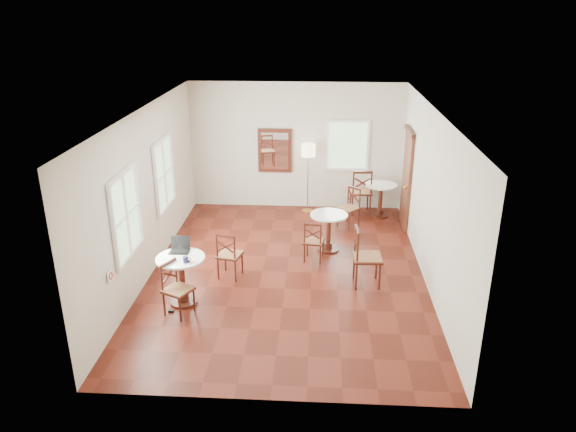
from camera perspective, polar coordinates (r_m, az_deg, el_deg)
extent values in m
plane|color=#55190E|center=(10.15, -0.10, -5.88)|extent=(7.00, 7.00, 0.00)
cube|color=beige|center=(12.89, 0.85, 7.32)|extent=(5.00, 0.02, 3.00)
cube|color=beige|center=(6.36, -2.06, -8.44)|extent=(5.00, 0.02, 3.00)
cube|color=beige|center=(10.01, -14.56, 2.34)|extent=(0.02, 7.00, 3.00)
cube|color=beige|center=(9.73, 14.77, 1.76)|extent=(0.02, 7.00, 3.00)
cube|color=white|center=(9.15, -0.11, 11.01)|extent=(5.00, 7.00, 0.02)
cube|color=brown|center=(12.10, 12.34, 3.63)|extent=(0.06, 0.90, 2.10)
cube|color=#421B10|center=(11.81, 12.67, 8.71)|extent=(0.08, 1.02, 0.08)
sphere|color=#BF8C3F|center=(11.80, 12.25, 2.93)|extent=(0.07, 0.07, 0.07)
cube|color=#501F15|center=(12.91, -1.39, 6.88)|extent=(0.80, 0.05, 1.05)
cube|color=white|center=(12.88, -1.40, 6.84)|extent=(0.64, 0.02, 0.88)
cube|color=white|center=(8.39, -18.21, -5.99)|extent=(0.02, 0.16, 0.16)
torus|color=red|center=(8.39, -18.11, -6.00)|extent=(0.02, 0.12, 0.12)
cube|color=white|center=(8.92, -16.65, 0.09)|extent=(0.06, 1.22, 1.42)
cube|color=white|center=(10.89, -12.90, 4.34)|extent=(0.06, 1.22, 1.42)
cube|color=white|center=(12.86, 6.24, 7.38)|extent=(1.02, 0.06, 1.22)
cylinder|color=#421B10|center=(9.33, -10.88, -8.80)|extent=(0.45, 0.45, 0.05)
cylinder|color=#421B10|center=(9.28, -10.92, -8.32)|extent=(0.18, 0.18, 0.14)
cylinder|color=#501F15|center=(9.12, -11.07, -6.47)|extent=(0.10, 0.10, 0.68)
cylinder|color=#421B10|center=(8.98, -11.22, -4.68)|extent=(0.16, 0.16, 0.07)
cylinder|color=white|center=(8.96, -11.24, -4.38)|extent=(0.79, 0.79, 0.03)
cylinder|color=#421B10|center=(11.01, 4.22, -3.50)|extent=(0.42, 0.42, 0.04)
cylinder|color=#421B10|center=(10.98, 4.23, -3.10)|extent=(0.17, 0.17, 0.13)
cylinder|color=#501F15|center=(10.85, 4.27, -1.57)|extent=(0.10, 0.10, 0.64)
cylinder|color=#421B10|center=(10.74, 4.32, -0.12)|extent=(0.15, 0.15, 0.06)
cylinder|color=white|center=(10.72, 4.33, 0.12)|extent=(0.74, 0.74, 0.03)
cylinder|color=#421B10|center=(12.89, 9.57, 0.09)|extent=(0.42, 0.42, 0.04)
cylinder|color=#421B10|center=(12.86, 9.59, 0.44)|extent=(0.17, 0.17, 0.13)
cylinder|color=#501F15|center=(12.75, 9.68, 1.76)|extent=(0.09, 0.09, 0.63)
cylinder|color=#421B10|center=(12.65, 9.76, 3.02)|extent=(0.15, 0.15, 0.06)
cylinder|color=white|center=(12.64, 9.78, 3.22)|extent=(0.74, 0.74, 0.03)
cylinder|color=#421B10|center=(10.04, -4.83, -4.94)|extent=(0.03, 0.03, 0.42)
cylinder|color=#421B10|center=(9.76, -5.56, -5.78)|extent=(0.03, 0.03, 0.42)
cylinder|color=#421B10|center=(10.16, -6.60, -4.68)|extent=(0.03, 0.03, 0.42)
cylinder|color=#421B10|center=(9.88, -7.37, -5.50)|extent=(0.03, 0.03, 0.42)
cube|color=#421B10|center=(9.86, -6.14, -4.11)|extent=(0.49, 0.49, 0.03)
cube|color=#915C3A|center=(9.86, -6.14, -4.04)|extent=(0.47, 0.47, 0.04)
cylinder|color=#421B10|center=(9.57, -5.65, -3.43)|extent=(0.03, 0.03, 0.47)
cylinder|color=#421B10|center=(9.69, -7.49, -3.17)|extent=(0.03, 0.03, 0.47)
cube|color=#421B10|center=(9.54, -6.63, -2.13)|extent=(0.35, 0.11, 0.05)
cube|color=#501F15|center=(9.62, -6.58, -3.25)|extent=(0.30, 0.09, 0.21)
cube|color=#501F15|center=(9.62, -6.58, -3.25)|extent=(0.30, 0.09, 0.21)
cylinder|color=#421B10|center=(8.75, -11.26, -9.62)|extent=(0.03, 0.03, 0.42)
cylinder|color=#421B10|center=(8.95, -12.89, -8.99)|extent=(0.03, 0.03, 0.42)
cylinder|color=#421B10|center=(8.96, -9.85, -8.70)|extent=(0.03, 0.03, 0.42)
cylinder|color=#421B10|center=(9.16, -11.47, -8.11)|extent=(0.03, 0.03, 0.42)
cube|color=#421B10|center=(8.85, -11.47, -7.65)|extent=(0.55, 0.55, 0.03)
cube|color=#915C3A|center=(8.84, -11.48, -7.58)|extent=(0.52, 0.52, 0.04)
cylinder|color=#421B10|center=(8.74, -13.13, -6.50)|extent=(0.03, 0.03, 0.46)
cylinder|color=#421B10|center=(8.95, -11.68, -5.66)|extent=(0.03, 0.03, 0.46)
cube|color=#421B10|center=(8.75, -12.51, -4.83)|extent=(0.19, 0.33, 0.05)
cube|color=#501F15|center=(8.84, -12.40, -6.02)|extent=(0.16, 0.28, 0.20)
cube|color=#501F15|center=(8.84, -12.40, -6.02)|extent=(0.16, 0.28, 0.20)
cylinder|color=#421B10|center=(10.65, 3.68, -3.38)|extent=(0.03, 0.03, 0.39)
cylinder|color=#421B10|center=(10.37, 3.41, -4.09)|extent=(0.03, 0.03, 0.39)
cylinder|color=#421B10|center=(10.69, 2.04, -3.24)|extent=(0.03, 0.03, 0.39)
cylinder|color=#421B10|center=(10.42, 1.73, -3.93)|extent=(0.03, 0.03, 0.39)
cube|color=#421B10|center=(10.45, 2.74, -2.68)|extent=(0.43, 0.43, 0.03)
cube|color=#915C3A|center=(10.44, 2.74, -2.61)|extent=(0.41, 0.41, 0.03)
cylinder|color=#421B10|center=(10.20, 3.46, -2.02)|extent=(0.03, 0.03, 0.43)
cylinder|color=#421B10|center=(10.25, 1.76, -1.88)|extent=(0.03, 0.03, 0.43)
cube|color=#421B10|center=(10.15, 2.63, -0.93)|extent=(0.33, 0.08, 0.04)
cube|color=#501F15|center=(10.22, 2.61, -1.91)|extent=(0.28, 0.07, 0.19)
cube|color=#501F15|center=(10.22, 2.61, -1.91)|extent=(0.28, 0.07, 0.19)
cylinder|color=#421B10|center=(9.57, 9.60, -6.30)|extent=(0.04, 0.04, 0.50)
cylinder|color=#421B10|center=(9.52, 7.19, -6.32)|extent=(0.04, 0.04, 0.50)
cylinder|color=#421B10|center=(9.93, 9.27, -5.21)|extent=(0.04, 0.04, 0.50)
cylinder|color=#421B10|center=(9.88, 6.95, -5.22)|extent=(0.04, 0.04, 0.50)
cube|color=#421B10|center=(9.61, 8.34, -4.39)|extent=(0.52, 0.52, 0.03)
cube|color=#915C3A|center=(9.60, 8.34, -4.30)|extent=(0.49, 0.49, 0.04)
cylinder|color=#421B10|center=(9.28, 7.34, -3.42)|extent=(0.04, 0.04, 0.56)
cylinder|color=#421B10|center=(9.65, 7.09, -2.40)|extent=(0.04, 0.04, 0.56)
cube|color=#421B10|center=(9.36, 7.29, -1.47)|extent=(0.06, 0.43, 0.06)
cube|color=#501F15|center=(9.46, 7.22, -2.84)|extent=(0.04, 0.36, 0.25)
cube|color=#501F15|center=(9.46, 7.22, -2.84)|extent=(0.04, 0.36, 0.25)
cylinder|color=#421B10|center=(13.16, 8.37, 1.72)|extent=(0.04, 0.04, 0.52)
cylinder|color=#421B10|center=(12.77, 8.62, 1.09)|extent=(0.04, 0.04, 0.52)
cylinder|color=#421B10|center=(13.10, 6.58, 1.73)|extent=(0.04, 0.04, 0.52)
cylinder|color=#421B10|center=(12.72, 6.78, 1.09)|extent=(0.04, 0.04, 0.52)
cube|color=#421B10|center=(12.85, 7.64, 2.52)|extent=(0.53, 0.53, 0.03)
cube|color=#915C3A|center=(12.84, 7.65, 2.59)|extent=(0.51, 0.51, 0.05)
cylinder|color=#421B10|center=(12.59, 8.76, 3.41)|extent=(0.04, 0.04, 0.57)
cylinder|color=#421B10|center=(12.54, 6.89, 3.43)|extent=(0.04, 0.04, 0.57)
cube|color=#421B10|center=(12.49, 7.88, 4.57)|extent=(0.44, 0.07, 0.06)
cube|color=#501F15|center=(12.56, 7.83, 3.47)|extent=(0.37, 0.05, 0.25)
cube|color=#501F15|center=(12.56, 7.83, 3.47)|extent=(0.37, 0.05, 0.25)
cylinder|color=#421B10|center=(12.12, 5.24, -0.14)|extent=(0.03, 0.03, 0.42)
cylinder|color=#421B10|center=(12.36, 6.27, 0.25)|extent=(0.03, 0.03, 0.42)
cylinder|color=#421B10|center=(11.92, 6.43, -0.57)|extent=(0.03, 0.03, 0.42)
cylinder|color=#421B10|center=(12.16, 7.46, -0.17)|extent=(0.03, 0.03, 0.42)
cube|color=#421B10|center=(12.06, 6.39, 0.79)|extent=(0.58, 0.58, 0.03)
cube|color=#915C3A|center=(12.06, 6.39, 0.85)|extent=(0.55, 0.55, 0.04)
cylinder|color=#421B10|center=(12.21, 6.35, 2.17)|extent=(0.03, 0.03, 0.46)
cylinder|color=#421B10|center=(12.01, 7.56, 1.78)|extent=(0.03, 0.03, 0.46)
cube|color=#421B10|center=(12.04, 7.00, 2.93)|extent=(0.28, 0.26, 0.05)
cube|color=#501F15|center=(12.10, 6.95, 2.02)|extent=(0.23, 0.22, 0.20)
cube|color=#501F15|center=(12.10, 6.95, 2.02)|extent=(0.23, 0.22, 0.20)
cylinder|color=#BF8C3F|center=(13.00, 2.06, 0.56)|extent=(0.26, 0.26, 0.03)
cylinder|color=#BF8C3F|center=(12.75, 2.10, 3.66)|extent=(0.02, 0.02, 1.51)
cylinder|color=beige|center=(12.54, 2.15, 6.94)|extent=(0.32, 0.32, 0.28)
cube|color=black|center=(9.13, -11.34, -3.67)|extent=(0.32, 0.23, 0.02)
cube|color=black|center=(9.13, -11.34, -3.61)|extent=(0.26, 0.14, 0.00)
cube|color=black|center=(9.19, -11.22, -2.73)|extent=(0.32, 0.07, 0.22)
cube|color=silver|center=(9.19, -11.22, -2.73)|extent=(0.28, 0.05, 0.18)
ellipsoid|color=black|center=(8.76, -10.51, -4.68)|extent=(0.10, 0.09, 0.03)
cylinder|color=#101437|center=(8.74, -10.72, -4.52)|extent=(0.09, 0.09, 0.10)
torus|color=#101437|center=(8.73, -10.39, -4.53)|extent=(0.07, 0.01, 0.07)
cylinder|color=white|center=(9.15, -11.34, -3.33)|extent=(0.06, 0.06, 0.10)
cube|color=black|center=(9.11, -12.17, -9.73)|extent=(0.09, 0.05, 0.04)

